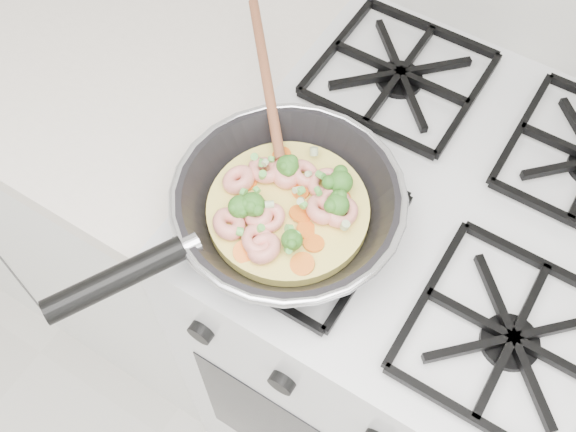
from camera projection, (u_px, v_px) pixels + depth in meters
The scene contains 3 objects.
stove at pixel (400, 322), 1.28m from camera, with size 0.60×0.60×0.92m.
counter_left at pixel (82, 146), 1.50m from camera, with size 1.00×0.60×0.90m.
skillet at pixel (284, 206), 0.83m from camera, with size 0.36×0.52×0.09m.
Camera 1 is at (0.08, 1.17, 1.66)m, focal length 41.74 mm.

